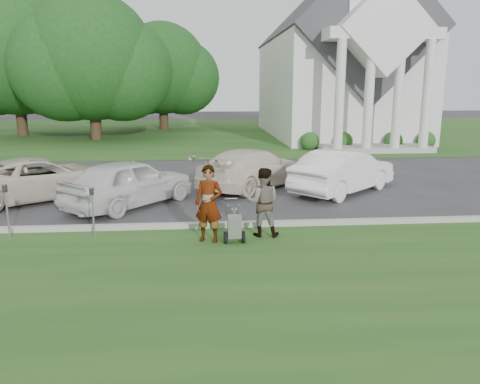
{
  "coord_description": "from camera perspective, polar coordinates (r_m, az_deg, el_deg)",
  "views": [
    {
      "loc": [
        -0.72,
        -11.01,
        3.54
      ],
      "look_at": [
        0.17,
        0.0,
        1.06
      ],
      "focal_mm": 35.0,
      "sensor_mm": 36.0,
      "label": 1
    }
  ],
  "objects": [
    {
      "name": "car_b",
      "position": [
        14.52,
        -13.35,
        1.16
      ],
      "size": [
        4.08,
        4.43,
        1.47
      ],
      "primitive_type": "imported",
      "rotation": [
        0.0,
        0.0,
        2.45
      ],
      "color": "silver",
      "rests_on": "ground"
    },
    {
      "name": "person_right",
      "position": [
        11.24,
        2.8,
        -1.31
      ],
      "size": [
        0.9,
        0.75,
        1.67
      ],
      "primitive_type": "imported",
      "rotation": [
        0.0,
        0.0,
        2.99
      ],
      "color": "#999999",
      "rests_on": "ground"
    },
    {
      "name": "church",
      "position": [
        35.57,
        11.73,
        16.27
      ],
      "size": [
        9.19,
        19.0,
        24.1
      ],
      "color": "white",
      "rests_on": "ground"
    },
    {
      "name": "curb",
      "position": [
        12.09,
        -1.02,
        -4.01
      ],
      "size": [
        80.0,
        0.18,
        0.15
      ],
      "primitive_type": "cube",
      "color": "#9E9E93",
      "rests_on": "ground"
    },
    {
      "name": "person_left",
      "position": [
        10.8,
        -3.82,
        -1.53
      ],
      "size": [
        0.77,
        0.63,
        1.8
      ],
      "primitive_type": "imported",
      "rotation": [
        0.0,
        0.0,
        -0.35
      ],
      "color": "#999999",
      "rests_on": "ground"
    },
    {
      "name": "striping_cart",
      "position": [
        10.83,
        -0.7,
        -4.32
      ],
      "size": [
        0.49,
        0.96,
        0.89
      ],
      "rotation": [
        0.0,
        0.0,
        0.03
      ],
      "color": "black",
      "rests_on": "ground"
    },
    {
      "name": "tree_left",
      "position": [
        33.84,
        -17.65,
        14.74
      ],
      "size": [
        10.63,
        8.4,
        9.71
      ],
      "color": "#332316",
      "rests_on": "ground"
    },
    {
      "name": "parking_meter_near",
      "position": [
        11.43,
        -17.53,
        -1.78
      ],
      "size": [
        0.09,
        0.08,
        1.28
      ],
      "color": "gray",
      "rests_on": "ground"
    },
    {
      "name": "church_lawn",
      "position": [
        38.19,
        -3.54,
        7.32
      ],
      "size": [
        80.0,
        30.0,
        0.01
      ],
      "primitive_type": "cube",
      "color": "#1F4F1B",
      "rests_on": "ground"
    },
    {
      "name": "car_d",
      "position": [
        16.37,
        12.5,
        2.48
      ],
      "size": [
        4.36,
        4.14,
        1.47
      ],
      "primitive_type": "imported",
      "rotation": [
        0.0,
        0.0,
        2.3
      ],
      "color": "white",
      "rests_on": "ground"
    },
    {
      "name": "tree_far",
      "position": [
        38.44,
        -25.73,
        14.66
      ],
      "size": [
        11.64,
        9.2,
        10.73
      ],
      "color": "#332316",
      "rests_on": "ground"
    },
    {
      "name": "grass_strip",
      "position": [
        8.79,
        0.47,
        -11.08
      ],
      "size": [
        80.0,
        7.0,
        0.01
      ],
      "primitive_type": "cube",
      "color": "#1F4F1B",
      "rests_on": "ground"
    },
    {
      "name": "parking_meter_far",
      "position": [
        12.12,
        -26.58,
        -1.47
      ],
      "size": [
        0.1,
        0.09,
        1.37
      ],
      "color": "gray",
      "rests_on": "ground"
    },
    {
      "name": "car_c",
      "position": [
        16.79,
        1.6,
        2.9
      ],
      "size": [
        4.75,
        4.85,
        1.4
      ],
      "primitive_type": "imported",
      "rotation": [
        0.0,
        0.0,
        2.38
      ],
      "color": "silver",
      "rests_on": "ground"
    },
    {
      "name": "ground",
      "position": [
        11.59,
        -0.85,
        -5.14
      ],
      "size": [
        120.0,
        120.0,
        0.0
      ],
      "primitive_type": "plane",
      "color": "#333335",
      "rests_on": "ground"
    },
    {
      "name": "car_a",
      "position": [
        16.34,
        -23.2,
        1.53
      ],
      "size": [
        5.3,
        4.66,
        1.36
      ],
      "primitive_type": "imported",
      "rotation": [
        0.0,
        0.0,
        2.19
      ],
      "color": "beige",
      "rests_on": "ground"
    },
    {
      "name": "tree_back",
      "position": [
        41.15,
        -9.49,
        14.14
      ],
      "size": [
        9.61,
        7.6,
        8.89
      ],
      "color": "#332316",
      "rests_on": "ground"
    }
  ]
}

